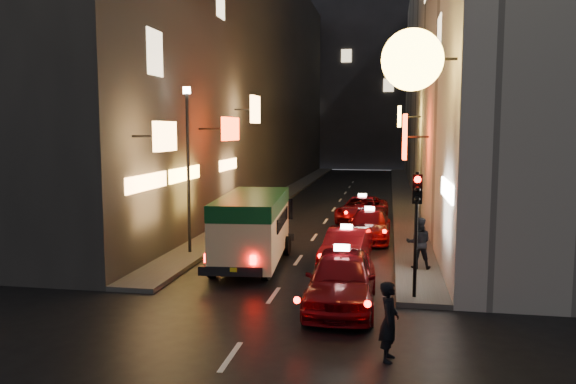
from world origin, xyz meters
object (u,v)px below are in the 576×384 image
Objects in this scene: taxi_near at (341,274)px; lamp_post at (188,158)px; minibus at (253,221)px; traffic_light at (417,208)px; pedestrian_crossing at (389,316)px.

lamp_post is (-6.22, 5.19, 2.82)m from taxi_near.
minibus is 5.44m from taxi_near.
traffic_light is 9.42m from lamp_post.
taxi_near reaches higher than pedestrian_crossing.
traffic_light reaches higher than pedestrian_crossing.
pedestrian_crossing is at bearing -69.39° from taxi_near.
lamp_post is at bearing 46.92° from pedestrian_crossing.
taxi_near is 3.62m from pedestrian_crossing.
taxi_near is (3.48, -4.13, -0.68)m from minibus.
pedestrian_crossing is 11.73m from lamp_post.
lamp_post is (-2.74, 1.07, 2.14)m from minibus.
minibus is 3.64m from lamp_post.
lamp_post reaches higher than taxi_near.
pedestrian_crossing is 0.31× the size of lamp_post.
lamp_post is (-7.50, 8.58, 2.77)m from pedestrian_crossing.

